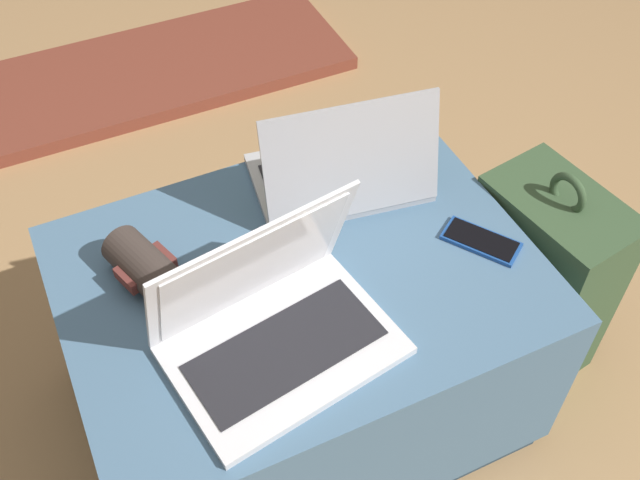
{
  "coord_description": "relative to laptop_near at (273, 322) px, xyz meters",
  "views": [
    {
      "loc": [
        -0.34,
        -0.81,
        1.53
      ],
      "look_at": [
        0.04,
        -0.01,
        0.55
      ],
      "focal_mm": 42.0,
      "sensor_mm": 36.0,
      "label": 1
    }
  ],
  "objects": [
    {
      "name": "laptop_far",
      "position": [
        0.27,
        0.28,
        -0.0
      ],
      "size": [
        0.37,
        0.28,
        0.24
      ],
      "rotation": [
        0.0,
        0.0,
        2.99
      ],
      "color": "#B7B7BC",
      "rests_on": "ottoman"
    },
    {
      "name": "ground_plane",
      "position": [
        0.1,
        0.12,
        -0.52
      ],
      "size": [
        14.0,
        14.0,
        0.0
      ],
      "primitive_type": "plane",
      "color": "tan"
    },
    {
      "name": "fireplace_hearth",
      "position": [
        0.1,
        1.47,
        -0.5
      ],
      "size": [
        1.4,
        0.5,
        0.04
      ],
      "color": "brown",
      "rests_on": "ground_plane"
    },
    {
      "name": "backpack",
      "position": [
        0.66,
        0.05,
        -0.29
      ],
      "size": [
        0.28,
        0.33,
        0.55
      ],
      "rotation": [
        0.0,
        0.0,
        1.73
      ],
      "color": "#385133",
      "rests_on": "ground_plane"
    },
    {
      "name": "wrist_brace",
      "position": [
        -0.16,
        0.22,
        -0.01
      ],
      "size": [
        0.13,
        0.18,
        0.08
      ],
      "rotation": [
        0.0,
        0.0,
        5.04
      ],
      "color": "#3D332D",
      "rests_on": "ottoman"
    },
    {
      "name": "laptop_near",
      "position": [
        0.0,
        0.0,
        0.0
      ],
      "size": [
        0.41,
        0.32,
        0.26
      ],
      "rotation": [
        0.0,
        0.0,
        0.16
      ],
      "color": "silver",
      "rests_on": "ottoman"
    },
    {
      "name": "cell_phone",
      "position": [
        0.44,
        0.04,
        -0.05
      ],
      "size": [
        0.13,
        0.16,
        0.01
      ],
      "rotation": [
        0.0,
        0.0,
        0.6
      ],
      "color": "#1E4C9E",
      "rests_on": "ottoman"
    },
    {
      "name": "ottoman",
      "position": [
        0.1,
        0.12,
        -0.29
      ],
      "size": [
        0.87,
        0.65,
        0.47
      ],
      "color": "#2A3D4E",
      "rests_on": "ground_plane"
    }
  ]
}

